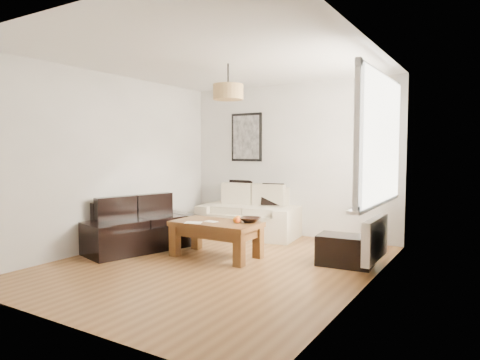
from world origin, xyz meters
The scene contains 21 objects.
floor centered at (0.00, 0.00, 0.00)m, with size 4.50×4.50×0.00m, color brown.
ceiling centered at (0.00, 0.00, 2.60)m, with size 3.80×4.50×0.00m, color white, non-canonical shape.
wall_back centered at (0.00, 2.25, 1.30)m, with size 3.80×0.04×2.60m, color silver, non-canonical shape.
wall_front centered at (0.00, -2.25, 1.30)m, with size 3.80×0.04×2.60m, color silver, non-canonical shape.
wall_left centered at (-1.90, 0.00, 1.30)m, with size 0.04×4.50×2.60m, color silver, non-canonical shape.
wall_right centered at (1.90, 0.00, 1.30)m, with size 0.04×4.50×2.60m, color silver, non-canonical shape.
window_bay centered at (1.86, 0.80, 1.60)m, with size 0.14×1.90×1.60m, color white, non-canonical shape.
radiator centered at (1.82, 0.80, 0.38)m, with size 0.10×0.90×0.52m, color white.
poster centered at (-0.85, 2.22, 1.70)m, with size 0.62×0.04×0.87m, color black, non-canonical shape.
pendant_shade centered at (0.00, 0.30, 2.23)m, with size 0.40×0.40×0.20m, color tan.
loveseat_cream centered at (-0.53, 1.78, 0.41)m, with size 1.65×0.90×0.82m, color beige, non-canonical shape.
sofa_leather centered at (-1.43, 0.10, 0.36)m, with size 1.65×0.80×0.71m, color black, non-canonical shape.
coffee_table centered at (-0.20, 0.29, 0.24)m, with size 1.20×0.65×0.49m, color brown, non-canonical shape.
ottoman centered at (1.45, 0.79, 0.19)m, with size 0.68×0.43×0.39m, color black.
cushion_left centered at (-0.85, 1.98, 0.72)m, with size 0.41×0.13×0.41m, color black.
cushion_right centered at (-0.18, 1.98, 0.71)m, with size 0.38×0.12×0.38m, color black.
fruit_bowl centered at (0.23, 0.49, 0.52)m, with size 0.28×0.28×0.07m, color black.
orange_a centered at (0.09, 0.35, 0.53)m, with size 0.09×0.09×0.09m, color orange.
orange_b centered at (0.13, 0.33, 0.53)m, with size 0.07×0.07×0.07m, color #D94812.
orange_c centered at (0.07, 0.42, 0.53)m, with size 0.09×0.09×0.09m, color orange.
papers centered at (-0.41, 0.06, 0.49)m, with size 0.22×0.16×0.01m, color white.
Camera 1 is at (3.08, -4.43, 1.46)m, focal length 31.72 mm.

